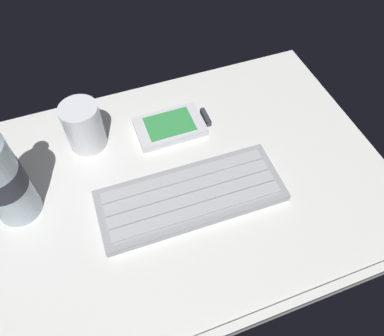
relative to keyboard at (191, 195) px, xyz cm
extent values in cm
cube|color=silver|center=(1.47, 3.41, -1.81)|extent=(64.00, 48.00, 2.00)
cube|color=silver|center=(1.47, -19.99, -0.41)|extent=(64.00, 1.20, 0.80)
cube|color=#93969B|center=(0.00, 0.00, -0.11)|extent=(29.20, 11.54, 1.40)
cube|color=#ADAFB5|center=(0.06, 3.30, 0.74)|extent=(26.71, 2.50, 0.30)
cube|color=#ADAFB5|center=(0.02, 1.10, 0.74)|extent=(26.71, 2.50, 0.30)
cube|color=#ADAFB5|center=(-0.02, -1.10, 0.74)|extent=(26.71, 2.50, 0.30)
cube|color=#ADAFB5|center=(-0.06, -3.30, 0.74)|extent=(26.71, 2.50, 0.30)
cube|color=silver|center=(1.97, 14.91, -0.11)|extent=(12.03, 7.65, 1.40)
cube|color=green|center=(1.97, 14.91, 0.64)|extent=(8.43, 5.97, 0.10)
cube|color=#333338|center=(8.37, 14.88, -0.11)|extent=(0.82, 3.80, 1.12)
cylinder|color=silver|center=(-12.82, 16.91, 3.44)|extent=(6.40, 6.40, 8.50)
cylinder|color=red|center=(-12.82, 16.91, 2.45)|extent=(5.50, 5.50, 6.12)
cylinder|color=silver|center=(-25.32, 7.41, 6.69)|extent=(6.60, 6.60, 15.00)
camera|label=1|loc=(-10.52, -29.01, 50.23)|focal=35.22mm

